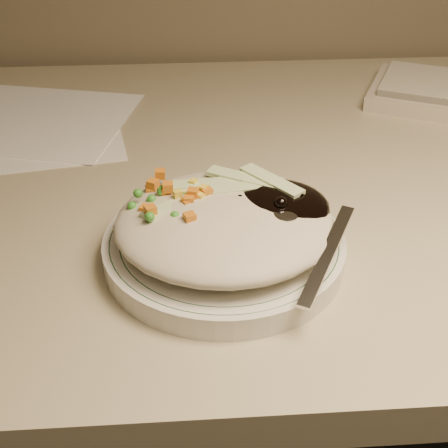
{
  "coord_description": "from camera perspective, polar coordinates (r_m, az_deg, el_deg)",
  "views": [
    {
      "loc": [
        -0.14,
        0.76,
        1.08
      ],
      "look_at": [
        -0.11,
        1.21,
        0.78
      ],
      "focal_mm": 50.0,
      "sensor_mm": 36.0,
      "label": 1
    }
  ],
  "objects": [
    {
      "name": "plate_rim",
      "position": [
        0.56,
        -0.0,
        -1.37
      ],
      "size": [
        0.21,
        0.21,
        0.0
      ],
      "color": "#144723",
      "rests_on": "plate"
    },
    {
      "name": "papers",
      "position": [
        0.85,
        -19.38,
        8.43
      ],
      "size": [
        0.34,
        0.32,
        0.0
      ],
      "color": "white",
      "rests_on": "desk"
    },
    {
      "name": "desk",
      "position": [
        0.84,
        6.52,
        -6.66
      ],
      "size": [
        1.4,
        0.7,
        0.74
      ],
      "color": "tan",
      "rests_on": "ground"
    },
    {
      "name": "plate",
      "position": [
        0.56,
        0.0,
        -2.2
      ],
      "size": [
        0.22,
        0.22,
        0.02
      ],
      "primitive_type": "cylinder",
      "color": "silver",
      "rests_on": "desk"
    },
    {
      "name": "meal",
      "position": [
        0.54,
        0.46,
        0.47
      ],
      "size": [
        0.21,
        0.19,
        0.05
      ],
      "color": "#B2AA90",
      "rests_on": "plate"
    }
  ]
}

